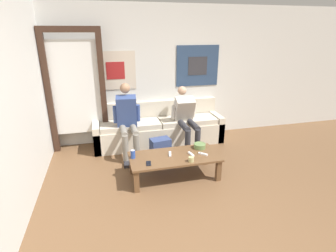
# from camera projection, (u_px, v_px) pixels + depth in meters

# --- Properties ---
(ground_plane) EXTENTS (18.00, 18.00, 0.00)m
(ground_plane) POSITION_uv_depth(u_px,v_px,m) (220.00, 241.00, 2.74)
(ground_plane) COLOR brown
(wall_back) EXTENTS (10.00, 0.07, 2.55)m
(wall_back) POSITION_uv_depth(u_px,v_px,m) (158.00, 75.00, 5.05)
(wall_back) COLOR silver
(wall_back) RESTS_ON ground_plane
(door_frame) EXTENTS (1.00, 0.10, 2.15)m
(door_frame) POSITION_uv_depth(u_px,v_px,m) (76.00, 85.00, 4.53)
(door_frame) COLOR #382319
(door_frame) RESTS_ON ground_plane
(couch) EXTENTS (2.45, 0.65, 0.79)m
(couch) POSITION_uv_depth(u_px,v_px,m) (159.00, 129.00, 5.08)
(couch) COLOR beige
(couch) RESTS_ON ground_plane
(coffee_table) EXTENTS (1.31, 0.62, 0.35)m
(coffee_table) POSITION_uv_depth(u_px,v_px,m) (174.00, 159.00, 3.86)
(coffee_table) COLOR brown
(coffee_table) RESTS_ON ground_plane
(person_seated_adult) EXTENTS (0.47, 0.81, 1.24)m
(person_seated_adult) POSITION_uv_depth(u_px,v_px,m) (128.00, 119.00, 4.48)
(person_seated_adult) COLOR gray
(person_seated_adult) RESTS_ON ground_plane
(person_seated_teen) EXTENTS (0.47, 0.94, 1.11)m
(person_seated_teen) POSITION_uv_depth(u_px,v_px,m) (186.00, 117.00, 4.76)
(person_seated_teen) COLOR #2D2D33
(person_seated_teen) RESTS_ON ground_plane
(backpack) EXTENTS (0.36, 0.28, 0.36)m
(backpack) POSITION_uv_depth(u_px,v_px,m) (161.00, 149.00, 4.46)
(backpack) COLOR navy
(backpack) RESTS_ON ground_plane
(ceramic_bowl) EXTENTS (0.19, 0.19, 0.08)m
(ceramic_bowl) POSITION_uv_depth(u_px,v_px,m) (200.00, 146.00, 4.08)
(ceramic_bowl) COLOR #607F47
(ceramic_bowl) RESTS_ON coffee_table
(pillar_candle) EXTENTS (0.08, 0.08, 0.08)m
(pillar_candle) POSITION_uv_depth(u_px,v_px,m) (191.00, 159.00, 3.66)
(pillar_candle) COLOR tan
(pillar_candle) RESTS_ON coffee_table
(drink_can_blue) EXTENTS (0.07, 0.07, 0.12)m
(drink_can_blue) POSITION_uv_depth(u_px,v_px,m) (133.00, 154.00, 3.76)
(drink_can_blue) COLOR #28479E
(drink_can_blue) RESTS_ON coffee_table
(game_controller_near_left) EXTENTS (0.12, 0.13, 0.03)m
(game_controller_near_left) POSITION_uv_depth(u_px,v_px,m) (203.00, 154.00, 3.88)
(game_controller_near_left) COLOR white
(game_controller_near_left) RESTS_ON coffee_table
(game_controller_near_right) EXTENTS (0.06, 0.15, 0.03)m
(game_controller_near_right) POSITION_uv_depth(u_px,v_px,m) (191.00, 154.00, 3.87)
(game_controller_near_right) COLOR white
(game_controller_near_right) RESTS_ON coffee_table
(game_controller_far_center) EXTENTS (0.07, 0.15, 0.03)m
(game_controller_far_center) POSITION_uv_depth(u_px,v_px,m) (170.00, 154.00, 3.88)
(game_controller_far_center) COLOR white
(game_controller_far_center) RESTS_ON coffee_table
(cell_phone) EXTENTS (0.09, 0.14, 0.01)m
(cell_phone) POSITION_uv_depth(u_px,v_px,m) (149.00, 163.00, 3.61)
(cell_phone) COLOR black
(cell_phone) RESTS_ON coffee_table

